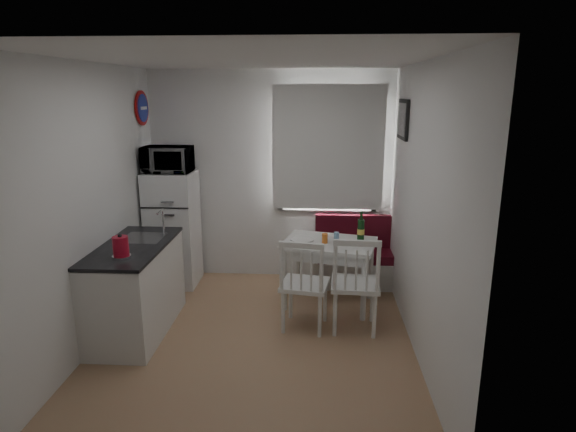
# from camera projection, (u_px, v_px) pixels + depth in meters

# --- Properties ---
(floor) EXTENTS (3.00, 3.50, 0.02)m
(floor) POSITION_uv_depth(u_px,v_px,m) (255.00, 341.00, 4.65)
(floor) COLOR tan
(floor) RESTS_ON ground
(ceiling) EXTENTS (3.00, 3.50, 0.02)m
(ceiling) POSITION_uv_depth(u_px,v_px,m) (250.00, 59.00, 4.00)
(ceiling) COLOR white
(ceiling) RESTS_ON wall_back
(wall_back) EXTENTS (3.00, 0.02, 2.60)m
(wall_back) POSITION_uv_depth(u_px,v_px,m) (271.00, 177.00, 6.02)
(wall_back) COLOR white
(wall_back) RESTS_ON floor
(wall_front) EXTENTS (3.00, 0.02, 2.60)m
(wall_front) POSITION_uv_depth(u_px,v_px,m) (210.00, 287.00, 2.63)
(wall_front) COLOR white
(wall_front) RESTS_ON floor
(wall_left) EXTENTS (0.02, 3.50, 2.60)m
(wall_left) POSITION_uv_depth(u_px,v_px,m) (91.00, 208.00, 4.41)
(wall_left) COLOR white
(wall_left) RESTS_ON floor
(wall_right) EXTENTS (0.02, 3.50, 2.60)m
(wall_right) POSITION_uv_depth(u_px,v_px,m) (422.00, 213.00, 4.24)
(wall_right) COLOR white
(wall_right) RESTS_ON floor
(window) EXTENTS (1.22, 0.06, 1.47)m
(window) POSITION_uv_depth(u_px,v_px,m) (328.00, 152.00, 5.86)
(window) COLOR white
(window) RESTS_ON wall_back
(curtain) EXTENTS (1.35, 0.02, 1.50)m
(curtain) POSITION_uv_depth(u_px,v_px,m) (328.00, 148.00, 5.78)
(curtain) COLOR white
(curtain) RESTS_ON wall_back
(kitchen_counter) EXTENTS (0.62, 1.32, 1.16)m
(kitchen_counter) POSITION_uv_depth(u_px,v_px,m) (136.00, 288.00, 4.76)
(kitchen_counter) COLOR white
(kitchen_counter) RESTS_ON floor
(wall_sign) EXTENTS (0.03, 0.40, 0.40)m
(wall_sign) POSITION_uv_depth(u_px,v_px,m) (143.00, 108.00, 5.60)
(wall_sign) COLOR navy
(wall_sign) RESTS_ON wall_left
(picture_frame) EXTENTS (0.04, 0.52, 0.42)m
(picture_frame) POSITION_uv_depth(u_px,v_px,m) (403.00, 119.00, 5.11)
(picture_frame) COLOR black
(picture_frame) RESTS_ON wall_right
(bench) EXTENTS (1.19, 0.46, 0.85)m
(bench) POSITION_uv_depth(u_px,v_px,m) (361.00, 262.00, 5.97)
(bench) COLOR white
(bench) RESTS_ON floor
(dining_table) EXTENTS (1.11, 0.89, 0.74)m
(dining_table) POSITION_uv_depth(u_px,v_px,m) (329.00, 249.00, 5.30)
(dining_table) COLOR white
(dining_table) RESTS_ON floor
(chair_left) EXTENTS (0.52, 0.50, 0.52)m
(chair_left) POSITION_uv_depth(u_px,v_px,m) (305.00, 276.00, 4.68)
(chair_left) COLOR white
(chair_left) RESTS_ON floor
(chair_right) EXTENTS (0.49, 0.47, 0.54)m
(chair_right) POSITION_uv_depth(u_px,v_px,m) (356.00, 275.00, 4.65)
(chair_right) COLOR white
(chair_right) RESTS_ON floor
(fridge) EXTENTS (0.57, 0.57, 1.41)m
(fridge) POSITION_uv_depth(u_px,v_px,m) (173.00, 229.00, 5.90)
(fridge) COLOR white
(fridge) RESTS_ON floor
(microwave) EXTENTS (0.55, 0.37, 0.31)m
(microwave) POSITION_uv_depth(u_px,v_px,m) (168.00, 159.00, 5.63)
(microwave) COLOR white
(microwave) RESTS_ON fridge
(kettle) EXTENTS (0.16, 0.16, 0.22)m
(kettle) POSITION_uv_depth(u_px,v_px,m) (121.00, 247.00, 4.25)
(kettle) COLOR #AF0E23
(kettle) RESTS_ON kitchen_counter
(wine_bottle) EXTENTS (0.08, 0.08, 0.32)m
(wine_bottle) POSITION_uv_depth(u_px,v_px,m) (361.00, 226.00, 5.32)
(wine_bottle) COLOR #123816
(wine_bottle) RESTS_ON dining_table
(drinking_glass_orange) EXTENTS (0.06, 0.06, 0.11)m
(drinking_glass_orange) POSITION_uv_depth(u_px,v_px,m) (325.00, 238.00, 5.22)
(drinking_glass_orange) COLOR orange
(drinking_glass_orange) RESTS_ON dining_table
(drinking_glass_blue) EXTENTS (0.06, 0.06, 0.10)m
(drinking_glass_blue) POSITION_uv_depth(u_px,v_px,m) (336.00, 236.00, 5.31)
(drinking_glass_blue) COLOR #7DAED6
(drinking_glass_blue) RESTS_ON dining_table
(plate) EXTENTS (0.26, 0.26, 0.02)m
(plate) POSITION_uv_depth(u_px,v_px,m) (302.00, 240.00, 5.31)
(plate) COLOR white
(plate) RESTS_ON dining_table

